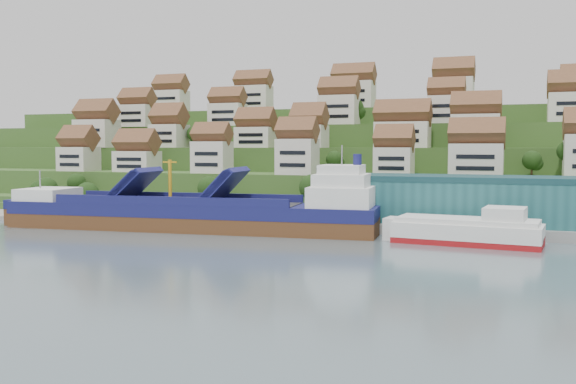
% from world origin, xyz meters
% --- Properties ---
extents(ground, '(300.00, 300.00, 0.00)m').
position_xyz_m(ground, '(0.00, 0.00, 0.00)').
color(ground, slate).
rests_on(ground, ground).
extents(quay, '(180.00, 14.00, 2.20)m').
position_xyz_m(quay, '(20.00, 15.00, 1.10)').
color(quay, gray).
rests_on(quay, ground).
extents(pebble_beach, '(45.00, 20.00, 1.00)m').
position_xyz_m(pebble_beach, '(-58.00, 12.00, 0.50)').
color(pebble_beach, gray).
rests_on(pebble_beach, ground).
extents(hillside, '(260.00, 128.00, 31.00)m').
position_xyz_m(hillside, '(0.00, 103.55, 10.66)').
color(hillside, '#2D4C1E').
rests_on(hillside, ground).
extents(hillside_village, '(157.19, 61.97, 29.14)m').
position_xyz_m(hillside_village, '(-0.71, 61.23, 24.70)').
color(hillside_village, silver).
rests_on(hillside_village, ground).
extents(hillside_trees, '(139.90, 62.65, 31.20)m').
position_xyz_m(hillside_trees, '(-14.22, 41.24, 15.14)').
color(hillside_trees, '#214015').
rests_on(hillside_trees, ground).
extents(warehouse, '(60.00, 15.00, 10.00)m').
position_xyz_m(warehouse, '(52.00, 17.00, 7.20)').
color(warehouse, '#256265').
rests_on(warehouse, quay).
extents(flagpole, '(1.28, 0.16, 8.00)m').
position_xyz_m(flagpole, '(18.11, 10.00, 6.88)').
color(flagpole, gray).
rests_on(flagpole, quay).
extents(beach_huts, '(14.40, 3.70, 2.20)m').
position_xyz_m(beach_huts, '(-60.00, 10.75, 2.10)').
color(beach_huts, white).
rests_on(beach_huts, pebble_beach).
extents(cargo_ship, '(84.16, 20.54, 18.55)m').
position_xyz_m(cargo_ship, '(-10.24, 1.45, 3.48)').
color(cargo_ship, '#59341B').
rests_on(cargo_ship, ground).
extents(second_ship, '(27.93, 12.61, 7.85)m').
position_xyz_m(second_ship, '(47.41, 1.39, 2.37)').
color(second_ship, maroon).
rests_on(second_ship, ground).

